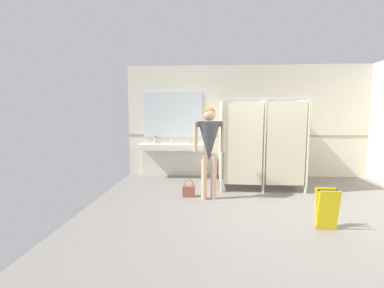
% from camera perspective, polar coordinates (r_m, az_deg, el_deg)
% --- Properties ---
extents(ground_plane, '(6.40, 5.56, 0.10)m').
position_cam_1_polar(ground_plane, '(4.86, 16.82, -13.80)').
color(ground_plane, gray).
extents(wall_back, '(6.40, 0.12, 2.83)m').
position_cam_1_polar(wall_back, '(7.06, 12.55, 4.74)').
color(wall_back, beige).
rests_on(wall_back, ground_plane).
extents(wall_back_tile_band, '(6.40, 0.01, 0.06)m').
position_cam_1_polar(wall_back_tile_band, '(7.02, 12.56, 1.75)').
color(wall_back_tile_band, '#9E937F').
rests_on(wall_back_tile_band, wall_back).
extents(vanity_counter, '(1.62, 0.55, 0.97)m').
position_cam_1_polar(vanity_counter, '(6.85, -4.36, -1.79)').
color(vanity_counter, silver).
rests_on(vanity_counter, ground_plane).
extents(mirror_panel, '(1.52, 0.02, 1.17)m').
position_cam_1_polar(mirror_panel, '(6.97, -4.20, 6.32)').
color(mirror_panel, silver).
rests_on(mirror_panel, wall_back).
extents(bathroom_stalls, '(1.76, 1.53, 1.93)m').
position_cam_1_polar(bathroom_stalls, '(6.08, 14.21, 0.64)').
color(bathroom_stalls, beige).
rests_on(bathroom_stalls, ground_plane).
extents(person_standing, '(0.59, 0.48, 1.73)m').
position_cam_1_polar(person_standing, '(4.95, 3.69, 0.61)').
color(person_standing, '#DBAD89').
rests_on(person_standing, ground_plane).
extents(handbag, '(0.24, 0.12, 0.34)m').
position_cam_1_polar(handbag, '(5.28, -0.69, -9.95)').
color(handbag, '#934C42').
rests_on(handbag, ground_plane).
extents(soap_dispenser, '(0.07, 0.07, 0.18)m').
position_cam_1_polar(soap_dispenser, '(6.96, -7.79, 0.83)').
color(soap_dispenser, '#D899B2').
rests_on(soap_dispenser, vanity_counter).
extents(paper_cup, '(0.07, 0.07, 0.09)m').
position_cam_1_polar(paper_cup, '(6.61, -4.30, 0.33)').
color(paper_cup, beige).
rests_on(paper_cup, vanity_counter).
extents(wet_floor_sign, '(0.28, 0.19, 0.58)m').
position_cam_1_polar(wet_floor_sign, '(4.25, 26.91, -12.23)').
color(wet_floor_sign, yellow).
rests_on(wet_floor_sign, ground_plane).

